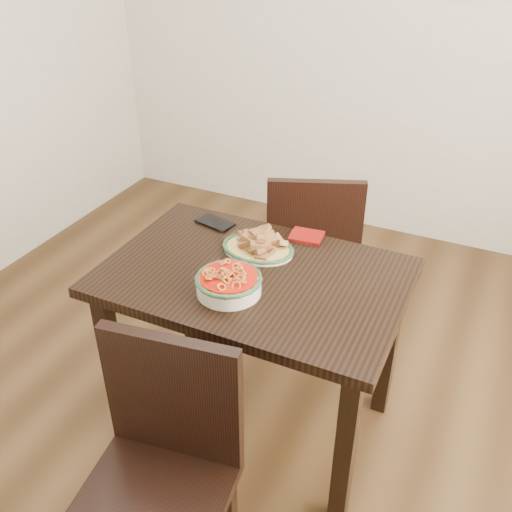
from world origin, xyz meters
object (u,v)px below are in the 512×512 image
at_px(noodle_bowl, 229,281).
at_px(fish_plate, 258,241).
at_px(chair_far, 312,247).
at_px(smartphone, 215,223).
at_px(dining_table, 254,298).
at_px(chair_near, 162,464).

bearing_deg(noodle_bowl, fish_plate, 94.62).
height_order(chair_far, smartphone, chair_far).
xyz_separation_m(dining_table, noodle_bowl, (-0.03, -0.14, 0.16)).
height_order(chair_near, fish_plate, chair_near).
bearing_deg(chair_far, dining_table, 68.91).
relative_size(fish_plate, smartphone, 1.76).
bearing_deg(chair_far, fish_plate, 63.61).
bearing_deg(chair_far, noodle_bowl, 66.99).
bearing_deg(fish_plate, noodle_bowl, -85.38).
bearing_deg(dining_table, noodle_bowl, -100.15).
bearing_deg(fish_plate, chair_far, 85.16).
height_order(noodle_bowl, smartphone, noodle_bowl).
relative_size(dining_table, chair_far, 1.22).
xyz_separation_m(fish_plate, smartphone, (-0.25, 0.12, -0.04)).
bearing_deg(noodle_bowl, chair_near, -84.40).
distance_m(fish_plate, noodle_bowl, 0.28).
bearing_deg(chair_far, smartphone, 31.21).
distance_m(dining_table, smartphone, 0.42).
bearing_deg(noodle_bowl, chair_far, 88.53).
distance_m(chair_far, smartphone, 0.55).
relative_size(chair_near, smartphone, 5.69).
xyz_separation_m(chair_far, fish_plate, (-0.04, -0.51, 0.30)).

